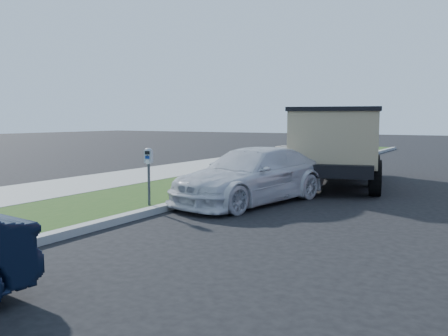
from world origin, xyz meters
The scene contains 5 objects.
ground centered at (0.00, 0.00, 0.00)m, with size 120.00×120.00×0.00m, color black.
streetside centered at (-5.57, 2.00, 0.07)m, with size 6.12×50.00×0.15m.
parking_meter centered at (-2.89, 0.11, 1.09)m, with size 0.21×0.16×1.34m.
white_wagon centered at (-1.39, 2.40, 0.69)m, with size 1.94×4.78×1.39m, color silver.
dump_truck centered at (-0.66, 7.26, 1.45)m, with size 3.96×6.94×2.57m.
Camera 1 is at (4.11, -8.34, 2.12)m, focal length 38.00 mm.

